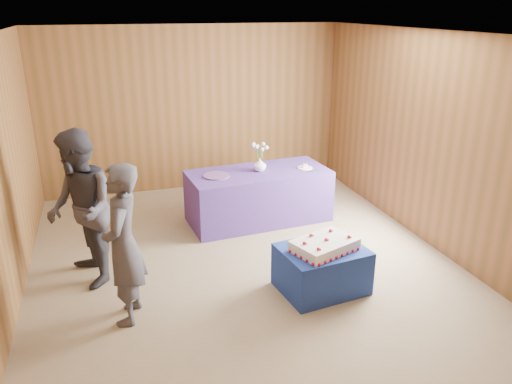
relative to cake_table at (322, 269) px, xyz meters
name	(u,v)px	position (x,y,z in m)	size (l,w,h in m)	color
ground	(244,265)	(-0.67, 0.76, -0.25)	(6.00, 6.00, 0.00)	gray
room_shell	(243,119)	(-0.67, 0.76, 1.55)	(5.04, 6.04, 2.72)	brown
cake_table	(322,269)	(0.00, 0.00, 0.00)	(0.90, 0.70, 0.50)	#1B4196
serving_table	(258,196)	(-0.09, 2.03, 0.12)	(2.00, 0.90, 0.75)	#533592
sheet_cake	(324,245)	(0.00, -0.04, 0.31)	(0.81, 0.68, 0.16)	silver
vase	(260,165)	(-0.06, 2.05, 0.59)	(0.18, 0.18, 0.19)	white
flower_spray	(260,147)	(-0.06, 2.05, 0.85)	(0.26, 0.26, 0.20)	#346E2C
platter	(216,176)	(-0.71, 1.99, 0.51)	(0.37, 0.37, 0.02)	#65458B
plate	(305,168)	(0.60, 1.97, 0.51)	(0.21, 0.21, 0.01)	white
cake_slice	(305,166)	(0.60, 1.97, 0.54)	(0.07, 0.07, 0.07)	silver
knife	(312,171)	(0.64, 1.80, 0.50)	(0.26, 0.02, 0.00)	#AEAEB3
guest_left	(123,245)	(-2.07, 0.08, 0.56)	(0.59, 0.39, 1.63)	#3C3C47
guest_right	(81,210)	(-2.46, 0.95, 0.63)	(0.86, 0.67, 1.77)	#35343E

